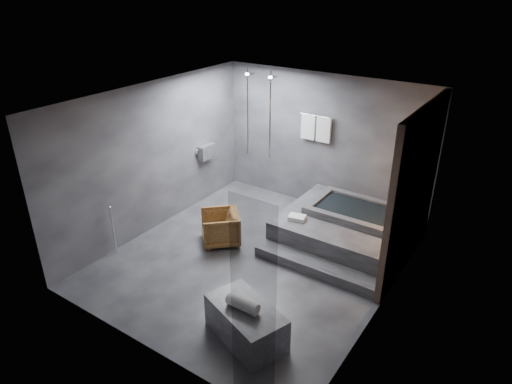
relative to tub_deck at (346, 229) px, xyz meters
The scene contains 7 objects.
room 2.02m from the tub_deck, 118.47° to the right, with size 5.00×5.04×2.82m.
tub_deck is the anchor object (origin of this frame).
tub_step 1.19m from the tub_deck, 90.00° to the right, with size 2.20×0.36×0.18m, color #2F2F32.
concrete_bench 3.08m from the tub_deck, 91.51° to the right, with size 1.13×0.62×0.51m, color #353538.
driftwood_chair 2.30m from the tub_deck, 144.64° to the right, with size 0.66×0.68×0.62m, color #4A2C12.
rolled_towel 3.14m from the tub_deck, 91.81° to the right, with size 0.16×0.16×0.46m, color white.
deck_towel 0.96m from the tub_deck, 139.80° to the right, with size 0.29×0.22×0.08m, color white.
Camera 1 is at (3.74, -5.49, 4.48)m, focal length 32.00 mm.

